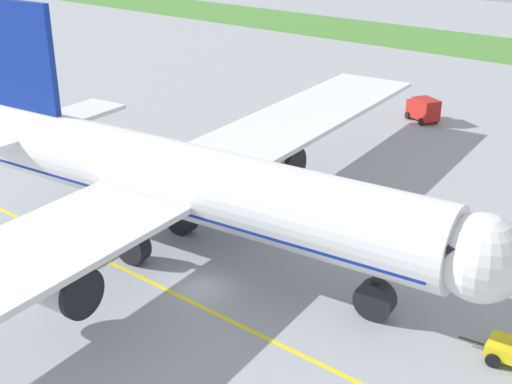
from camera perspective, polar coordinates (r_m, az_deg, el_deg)
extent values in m
plane|color=#9399A0|center=(50.62, -4.59, -7.94)|extent=(600.00, 600.00, 0.00)
cube|color=yellow|center=(49.52, -6.08, -8.77)|extent=(280.00, 0.36, 0.01)
cylinder|color=white|center=(51.95, -5.68, 0.88)|extent=(41.50, 10.65, 5.77)
cube|color=navy|center=(52.33, -5.63, -0.14)|extent=(39.82, 10.00, 0.69)
sphere|color=white|center=(43.01, 18.33, -5.24)|extent=(5.48, 5.48, 5.48)
cube|color=navy|center=(61.67, -18.92, 10.63)|extent=(7.42, 1.46, 9.23)
cube|color=white|center=(67.46, -14.87, 6.26)|extent=(5.60, 9.70, 0.40)
cube|color=white|center=(70.09, 3.89, 6.26)|extent=(13.42, 37.82, 0.46)
cylinder|color=#B7BABF|center=(63.24, 1.13, 2.74)|extent=(5.82, 3.81, 3.17)
cylinder|color=black|center=(61.94, 3.29, 2.26)|extent=(0.87, 3.36, 3.33)
cylinder|color=#B7BABF|center=(45.22, -16.71, -7.13)|extent=(5.82, 3.81, 3.17)
cylinder|color=black|center=(43.38, -14.29, -8.21)|extent=(0.87, 3.36, 3.33)
cylinder|color=black|center=(46.59, 9.97, -7.66)|extent=(0.60, 0.60, 2.23)
cylinder|color=black|center=(47.17, 9.87, -8.83)|extent=(2.87, 1.55, 2.74)
cylinder|color=black|center=(57.59, -6.24, -1.17)|extent=(0.60, 0.60, 2.23)
cylinder|color=black|center=(58.06, -6.19, -2.18)|extent=(2.87, 1.55, 2.74)
cylinder|color=black|center=(53.51, -10.29, -3.41)|extent=(0.60, 0.60, 2.23)
cylinder|color=black|center=(54.01, -10.21, -4.47)|extent=(2.87, 1.55, 2.74)
cube|color=black|center=(42.86, 17.35, -4.12)|extent=(2.52, 4.54, 1.04)
sphere|color=black|center=(63.92, -15.24, 4.97)|extent=(0.40, 0.40, 0.40)
sphere|color=black|center=(61.48, -13.03, 4.48)|extent=(0.40, 0.40, 0.40)
sphere|color=black|center=(59.14, -10.65, 3.94)|extent=(0.40, 0.40, 0.40)
sphere|color=black|center=(56.92, -8.08, 3.34)|extent=(0.40, 0.40, 0.40)
sphere|color=black|center=(54.82, -5.31, 2.70)|extent=(0.40, 0.40, 0.40)
sphere|color=black|center=(52.87, -2.33, 1.99)|extent=(0.40, 0.40, 0.40)
sphere|color=black|center=(51.09, 0.87, 1.23)|extent=(0.40, 0.40, 0.40)
sphere|color=black|center=(49.48, 4.28, 0.41)|extent=(0.40, 0.40, 0.40)
sphere|color=black|center=(48.07, 7.90, -0.46)|extent=(0.40, 0.40, 0.40)
sphere|color=black|center=(46.87, 11.73, -1.37)|extent=(0.40, 0.40, 0.40)
cylinder|color=black|center=(45.96, 17.66, -11.78)|extent=(1.80, 0.33, 0.12)
cylinder|color=black|center=(44.95, 19.16, -13.10)|extent=(0.94, 0.46, 0.90)
cylinder|color=black|center=(46.66, 19.83, -11.75)|extent=(0.94, 0.46, 0.90)
cube|color=#B21E19|center=(89.67, 13.96, 6.73)|extent=(4.00, 3.55, 2.59)
cube|color=#B21E19|center=(91.40, 13.17, 6.91)|extent=(2.15, 2.52, 1.98)
cube|color=#263347|center=(91.76, 12.97, 7.25)|extent=(0.95, 1.71, 0.87)
cylinder|color=black|center=(91.04, 12.52, 6.26)|extent=(0.94, 0.68, 0.90)
cylinder|color=black|center=(92.31, 13.69, 6.38)|extent=(0.94, 0.68, 0.90)
cylinder|color=black|center=(88.74, 13.60, 5.72)|extent=(0.94, 0.68, 0.90)
cylinder|color=black|center=(90.05, 14.77, 5.85)|extent=(0.94, 0.68, 0.90)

